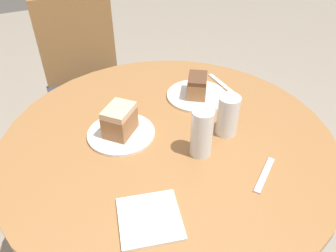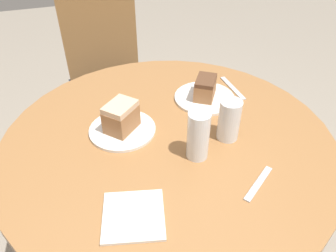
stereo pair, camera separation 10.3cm
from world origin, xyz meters
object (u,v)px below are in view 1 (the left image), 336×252
Objects in this scene: glass_lemonade at (227,118)px; chair at (88,83)px; cake_slice_far at (120,120)px; plate_far at (121,133)px; plate_near at (197,95)px; cake_slice_near at (197,86)px; glass_water at (201,135)px.

chair is at bearing 103.65° from glass_lemonade.
cake_slice_far is 0.96× the size of glass_lemonade.
plate_near is at bearing 15.47° from plate_far.
plate_far is at bearing 156.48° from glass_lemonade.
plate_near is 0.35m from cake_slice_far.
chair is 7.01× the size of glass_lemonade.
cake_slice_near is 0.31m from glass_water.
plate_near is at bearing 15.47° from cake_slice_far.
plate_far is 1.76× the size of cake_slice_near.
cake_slice_far is 0.84× the size of glass_water.
cake_slice_far is (-0.07, -0.86, 0.34)m from chair.
plate_near is at bearing 84.91° from glass_lemonade.
plate_far is 0.35m from glass_lemonade.
cake_slice_near is 0.96× the size of cake_slice_far.
glass_water is (0.19, -0.19, 0.01)m from cake_slice_far.
glass_lemonade is at bearing -95.09° from plate_near.
chair is at bearing 108.84° from plate_near.
plate_near is at bearing 62.44° from glass_water.
plate_far is at bearing -93.32° from chair.
plate_near is 1.82× the size of cake_slice_near.
cake_slice_near is at bearing 62.44° from glass_water.
glass_lemonade is at bearing -23.52° from cake_slice_far.
chair is 0.93m from cake_slice_far.
cake_slice_near is 0.80× the size of glass_water.
plate_near is at bearing -69.82° from chair.
cake_slice_near is at bearing -69.82° from chair.
glass_water is at bearing -44.70° from plate_far.
cake_slice_far is at bearing 156.48° from glass_lemonade.
plate_far is 0.05m from cake_slice_far.
cake_slice_far reaches higher than plate_far.
glass_water is at bearing -117.56° from plate_near.
chair is 4.21× the size of plate_near.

